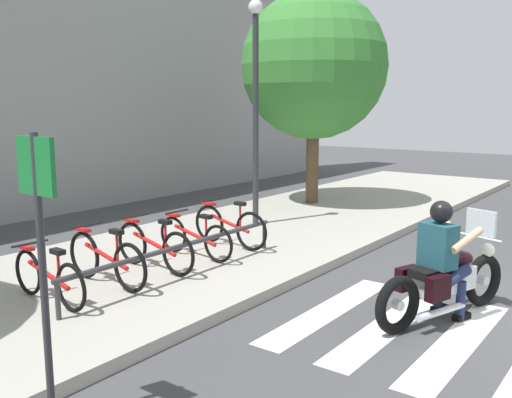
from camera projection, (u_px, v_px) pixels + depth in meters
name	position (u px, v px, depth m)	size (l,w,h in m)	color
sidewalk	(216.00, 247.00, 9.85)	(24.00, 4.40, 0.15)	#A8A399
crosswalk_stripe_3	(458.00, 342.00, 6.06)	(2.80, 0.40, 0.01)	white
crosswalk_stripe_4	(389.00, 325.00, 6.53)	(2.80, 0.40, 0.01)	white
crosswalk_stripe_5	(329.00, 310.00, 7.00)	(2.80, 0.40, 0.01)	white
motorcycle	(445.00, 281.00, 6.67)	(2.19, 0.95, 1.26)	black
rider	(442.00, 252.00, 6.57)	(0.74, 0.67, 1.46)	#1E4C59
bicycle_0	(48.00, 277.00, 6.78)	(0.48, 1.54, 0.72)	black
bicycle_1	(106.00, 259.00, 7.46)	(0.48, 1.66, 0.80)	black
bicycle_2	(154.00, 247.00, 8.15)	(0.48, 1.66, 0.78)	black
bicycle_3	(195.00, 237.00, 8.84)	(0.48, 1.60, 0.72)	black
bicycle_4	(229.00, 226.00, 9.52)	(0.48, 1.62, 0.80)	black
bike_rack	(181.00, 248.00, 7.81)	(4.07, 0.07, 0.49)	#333338
street_lamp	(256.00, 95.00, 10.99)	(0.28, 0.28, 4.55)	#2D2D33
street_sign	(40.00, 229.00, 4.23)	(0.06, 0.44, 2.35)	#2D2D33
tree_near_rack	(314.00, 66.00, 13.38)	(3.53, 3.53, 5.25)	brown
building_backdrop	(19.00, 1.00, 12.42)	(24.00, 1.20, 9.68)	gray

